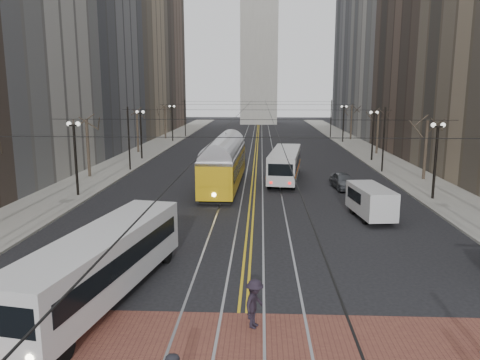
# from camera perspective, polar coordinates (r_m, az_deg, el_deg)

# --- Properties ---
(ground) EXTENTS (260.00, 260.00, 0.00)m
(ground) POSITION_cam_1_polar(r_m,az_deg,el_deg) (19.10, 0.45, -14.59)
(ground) COLOR black
(ground) RESTS_ON ground
(sidewalk_left) EXTENTS (5.00, 140.00, 0.15)m
(sidewalk_left) POSITION_cam_1_polar(r_m,az_deg,el_deg) (64.68, -11.46, 3.42)
(sidewalk_left) COLOR gray
(sidewalk_left) RESTS_ON ground
(sidewalk_right) EXTENTS (5.00, 140.00, 0.15)m
(sidewalk_right) POSITION_cam_1_polar(r_m,az_deg,el_deg) (64.38, 15.47, 3.21)
(sidewalk_right) COLOR gray
(sidewalk_right) RESTS_ON ground
(crosswalk_band) EXTENTS (25.00, 6.00, 0.01)m
(crosswalk_band) POSITION_cam_1_polar(r_m,az_deg,el_deg) (15.58, -0.14, -20.90)
(crosswalk_band) COLOR brown
(crosswalk_band) RESTS_ON ground
(streetcar_rails) EXTENTS (4.80, 130.00, 0.02)m
(streetcar_rails) POSITION_cam_1_polar(r_m,az_deg,el_deg) (62.77, 1.98, 3.35)
(streetcar_rails) COLOR gray
(streetcar_rails) RESTS_ON ground
(centre_lines) EXTENTS (0.42, 130.00, 0.01)m
(centre_lines) POSITION_cam_1_polar(r_m,az_deg,el_deg) (62.77, 1.98, 3.35)
(centre_lines) COLOR gold
(centre_lines) RESTS_ON ground
(building_left_mid) EXTENTS (16.00, 20.00, 34.00)m
(building_left_mid) POSITION_cam_1_polar(r_m,az_deg,el_deg) (68.98, -20.71, 17.51)
(building_left_mid) COLOR slate
(building_left_mid) RESTS_ON ground
(building_left_far) EXTENTS (16.00, 20.00, 40.00)m
(building_left_far) POSITION_cam_1_polar(r_m,az_deg,el_deg) (107.14, -12.09, 16.95)
(building_left_far) COLOR brown
(building_left_far) RESTS_ON ground
(building_right_mid) EXTENTS (16.00, 20.00, 34.00)m
(building_right_mid) POSITION_cam_1_polar(r_m,az_deg,el_deg) (68.51, 25.03, 17.26)
(building_right_mid) COLOR brown
(building_right_mid) RESTS_ON ground
(building_right_far) EXTENTS (16.00, 20.00, 40.00)m
(building_right_far) POSITION_cam_1_polar(r_m,az_deg,el_deg) (106.84, 16.75, 16.76)
(building_right_far) COLOR slate
(building_right_far) RESTS_ON ground
(lamp_posts) EXTENTS (27.60, 57.20, 5.60)m
(lamp_posts) POSITION_cam_1_polar(r_m,az_deg,el_deg) (46.30, 1.78, 4.15)
(lamp_posts) COLOR black
(lamp_posts) RESTS_ON ground
(street_trees) EXTENTS (31.68, 53.28, 5.60)m
(street_trees) POSITION_cam_1_polar(r_m,az_deg,el_deg) (52.76, 1.88, 4.97)
(street_trees) COLOR #382D23
(street_trees) RESTS_ON ground
(trolley_wires) EXTENTS (25.96, 120.00, 6.60)m
(trolley_wires) POSITION_cam_1_polar(r_m,az_deg,el_deg) (52.26, 1.88, 5.99)
(trolley_wires) COLOR black
(trolley_wires) RESTS_ON ground
(transit_bus) EXTENTS (4.15, 11.22, 2.75)m
(transit_bus) POSITION_cam_1_polar(r_m,az_deg,el_deg) (19.55, -16.42, -10.06)
(transit_bus) COLOR silver
(transit_bus) RESTS_ON ground
(streetcar) EXTENTS (3.05, 14.46, 3.39)m
(streetcar) POSITION_cam_1_polar(r_m,az_deg,el_deg) (40.25, -1.92, 1.55)
(streetcar) COLOR gold
(streetcar) RESTS_ON ground
(rear_bus) EXTENTS (3.63, 11.02, 2.82)m
(rear_bus) POSITION_cam_1_polar(r_m,az_deg,el_deg) (43.33, 5.51, 1.79)
(rear_bus) COLOR #B9B9B9
(rear_bus) RESTS_ON ground
(cargo_van) EXTENTS (2.42, 4.98, 2.12)m
(cargo_van) POSITION_cam_1_polar(r_m,az_deg,el_deg) (31.43, 15.63, -2.69)
(cargo_van) COLOR silver
(cargo_van) RESTS_ON ground
(sedan_grey) EXTENTS (1.98, 4.12, 1.36)m
(sedan_grey) POSITION_cam_1_polar(r_m,az_deg,el_deg) (40.55, 12.44, -0.09)
(sedan_grey) COLOR #44484C
(sedan_grey) RESTS_ON ground
(pedestrian_d) EXTENTS (1.05, 1.30, 1.76)m
(pedestrian_d) POSITION_cam_1_polar(r_m,az_deg,el_deg) (16.87, 1.79, -14.83)
(pedestrian_d) COLOR black
(pedestrian_d) RESTS_ON crosswalk_band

